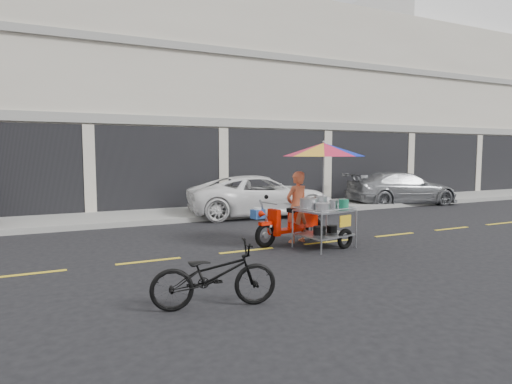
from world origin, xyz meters
name	(u,v)px	position (x,y,z in m)	size (l,w,h in m)	color
ground	(327,242)	(0.00, 0.00, 0.00)	(90.00, 90.00, 0.00)	black
sidewalk	(234,210)	(0.00, 5.50, 0.07)	(45.00, 3.00, 0.15)	gray
shophouse_block	(247,106)	(2.82, 10.59, 4.24)	(36.00, 8.11, 10.40)	beige
centerline	(327,242)	(0.00, 0.00, 0.00)	(42.00, 0.10, 0.01)	gold
white_pickup	(261,196)	(0.46, 4.35, 0.65)	(2.15, 4.67, 1.30)	white
silver_pickup	(401,188)	(6.78, 4.70, 0.64)	(1.80, 4.42, 1.28)	gray
near_bicycle	(214,275)	(-3.72, -2.79, 0.43)	(0.57, 1.64, 0.86)	black
food_vendor_rig	(313,180)	(-0.48, -0.13, 1.43)	(2.53, 2.06, 2.28)	black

